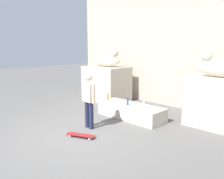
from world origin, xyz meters
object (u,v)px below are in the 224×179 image
Objects in this scene: statue_reclining_left at (107,60)px; bottle_clear at (144,105)px; skateboard at (81,135)px; statue_reclining_right at (224,68)px; skater at (89,98)px; bottle_blue at (128,101)px; bottle_orange at (108,97)px.

statue_reclining_left is 5.27× the size of bottle_clear.
statue_reclining_left is 4.79m from skateboard.
bottle_clear is at bearing 27.01° from statue_reclining_right.
skater is 5.65× the size of bottle_blue.
bottle_clear is (0.85, 1.58, -0.33)m from skater.
skateboard is at bearing -51.18° from statue_reclining_left.
skater is 5.74× the size of bottle_orange.
skater is 2.05× the size of skateboard.
skateboard is 2.34m from bottle_clear.
bottle_clear is 1.66m from bottle_orange.
statue_reclining_right is 2.63m from bottle_clear.
skater is at bearing -62.88° from bottle_orange.
skater reaches higher than bottle_clear.
bottle_blue reaches higher than skateboard.
statue_reclining_right reaches higher than bottle_clear.
bottle_clear is at bearing -0.44° from bottle_orange.
skater is at bearing -50.22° from statue_reclining_left.
statue_reclining_right is at bearing 2.37° from statue_reclining_left.
skater is 1.16m from skateboard.
bottle_orange is at bearing 12.32° from statue_reclining_right.
statue_reclining_left is 3.79m from skater.
statue_reclining_left is at bearing 150.41° from bottle_blue.
skateboard is 2.29m from bottle_blue.
statue_reclining_left is 0.97× the size of skater.
bottle_clear is at bearing -114.35° from skater.
bottle_orange is (-3.57, -1.33, -1.23)m from statue_reclining_right.
skater is at bearing -118.18° from bottle_clear.
bottle_orange is (-0.82, 1.59, -0.33)m from skater.
bottle_clear reaches higher than bottle_orange.
skateboard is 2.75× the size of bottle_blue.
bottle_clear reaches higher than skateboard.
statue_reclining_right is at bearing -146.86° from skateboard.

